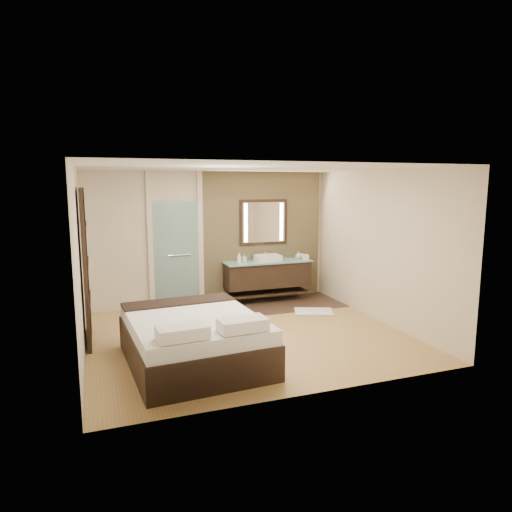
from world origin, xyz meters
name	(u,v)px	position (x,y,z in m)	size (l,w,h in m)	color
floor	(247,335)	(0.00, 0.00, 0.00)	(5.00, 5.00, 0.00)	#A97E47
tile_strip	(250,307)	(0.60, 1.60, 0.01)	(3.80, 1.30, 0.01)	#35231C
stone_wall	(263,236)	(1.10, 2.21, 1.35)	(2.60, 0.08, 2.70)	tan
vanity	(267,274)	(1.10, 1.92, 0.58)	(1.85, 0.55, 0.88)	black
mirror_unit	(264,222)	(1.10, 2.16, 1.65)	(1.06, 0.04, 0.96)	black
frosted_door	(176,250)	(-0.75, 2.20, 1.14)	(1.10, 0.12, 2.70)	silver
shoji_partition	(86,266)	(-2.43, 0.60, 1.21)	(0.06, 1.20, 2.40)	black
bed	(194,339)	(-1.06, -0.85, 0.34)	(1.86, 2.26, 0.83)	black
bath_mat	(313,311)	(1.63, 0.83, 0.02)	(0.72, 0.50, 0.02)	white
waste_bin	(213,302)	(-0.10, 1.85, 0.12)	(0.19, 0.19, 0.23)	black
tissue_box	(305,257)	(1.92, 1.82, 0.92)	(0.12, 0.12, 0.10)	white
soap_bottle_a	(239,258)	(0.45, 1.83, 0.97)	(0.08, 0.08, 0.22)	white
soap_bottle_b	(244,258)	(0.60, 1.96, 0.94)	(0.07, 0.07, 0.16)	#B2B2B2
soap_bottle_c	(298,255)	(1.80, 1.90, 0.95)	(0.13, 0.13, 0.16)	#A0CAC2
cup	(301,256)	(1.91, 2.02, 0.91)	(0.12, 0.12, 0.09)	white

